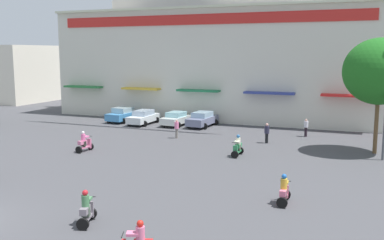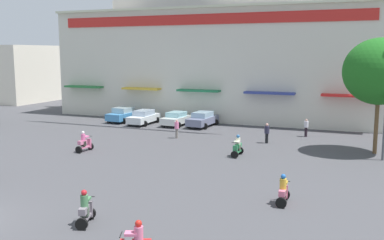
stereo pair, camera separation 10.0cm
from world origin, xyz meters
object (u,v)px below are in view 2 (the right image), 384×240
at_px(parked_car_0, 123,114).
at_px(scooter_rider_5, 283,192).
at_px(parked_car_2, 176,119).
at_px(parked_car_1, 144,117).
at_px(pedestrian_1, 306,127).
at_px(pedestrian_0, 267,132).
at_px(scooter_rider_1, 85,210).
at_px(pedestrian_2, 177,128).
at_px(parked_car_3, 202,119).
at_px(scooter_rider_2, 238,147).
at_px(plaza_tree_1, 380,72).
at_px(scooter_rider_6, 84,143).

height_order(parked_car_0, scooter_rider_5, parked_car_0).
relative_size(parked_car_2, scooter_rider_5, 2.60).
xyz_separation_m(parked_car_1, pedestrian_1, (16.29, -0.74, 0.15)).
bearing_deg(pedestrian_0, parked_car_2, 153.11).
bearing_deg(scooter_rider_1, parked_car_0, 117.51).
bearing_deg(pedestrian_2, parked_car_3, 90.65).
distance_m(parked_car_0, scooter_rider_1, 28.60).
bearing_deg(parked_car_0, scooter_rider_2, -34.52).
bearing_deg(scooter_rider_2, parked_car_1, 141.87).
bearing_deg(pedestrian_1, parked_car_0, 175.75).
bearing_deg(parked_car_1, scooter_rider_2, -38.13).
bearing_deg(parked_car_1, plaza_tree_1, -14.15).
relative_size(plaza_tree_1, scooter_rider_5, 5.44).
bearing_deg(pedestrian_2, parked_car_0, 144.96).
height_order(parked_car_1, pedestrian_0, pedestrian_0).
bearing_deg(scooter_rider_5, pedestrian_2, 130.83).
bearing_deg(scooter_rider_5, scooter_rider_2, 118.68).
bearing_deg(pedestrian_0, parked_car_3, 143.76).
relative_size(parked_car_3, pedestrian_1, 2.83).
xyz_separation_m(parked_car_1, pedestrian_2, (6.17, -5.61, 0.18)).
bearing_deg(parked_car_3, scooter_rider_1, -80.41).
bearing_deg(pedestrian_1, parked_car_1, 177.40).
height_order(pedestrian_0, pedestrian_2, pedestrian_0).
xyz_separation_m(parked_car_2, scooter_rider_5, (14.24, -19.37, -0.10)).
xyz_separation_m(scooter_rider_5, pedestrian_0, (-3.94, 14.14, 0.30)).
height_order(scooter_rider_1, scooter_rider_5, scooter_rider_1).
relative_size(parked_car_0, pedestrian_0, 2.53).
bearing_deg(scooter_rider_2, pedestrian_2, 146.19).
xyz_separation_m(scooter_rider_6, pedestrian_1, (14.37, 12.13, 0.23)).
xyz_separation_m(parked_car_2, scooter_rider_1, (6.95, -25.11, -0.06)).
bearing_deg(parked_car_2, pedestrian_1, -5.20).
relative_size(parked_car_0, scooter_rider_6, 2.64).
bearing_deg(scooter_rider_6, scooter_rider_2, 14.36).
relative_size(scooter_rider_1, pedestrian_2, 0.98).
bearing_deg(scooter_rider_5, parked_car_1, 133.04).
bearing_deg(pedestrian_1, scooter_rider_6, -139.82).
distance_m(parked_car_3, pedestrian_2, 6.43).
bearing_deg(parked_car_0, pedestrian_1, -4.25).
height_order(plaza_tree_1, parked_car_3, plaza_tree_1).
xyz_separation_m(pedestrian_0, pedestrian_1, (2.54, 4.06, -0.03)).
bearing_deg(plaza_tree_1, scooter_rider_1, -120.78).
distance_m(parked_car_1, pedestrian_0, 14.56).
relative_size(scooter_rider_2, scooter_rider_5, 1.01).
bearing_deg(parked_car_1, parked_car_3, 7.61).
bearing_deg(scooter_rider_1, parked_car_1, 112.85).
xyz_separation_m(scooter_rider_2, pedestrian_1, (3.46, 9.34, 0.24)).
height_order(scooter_rider_5, scooter_rider_6, scooter_rider_6).
bearing_deg(plaza_tree_1, pedestrian_2, -179.60).
bearing_deg(pedestrian_0, scooter_rider_1, -99.55).
height_order(plaza_tree_1, parked_car_2, plaza_tree_1).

